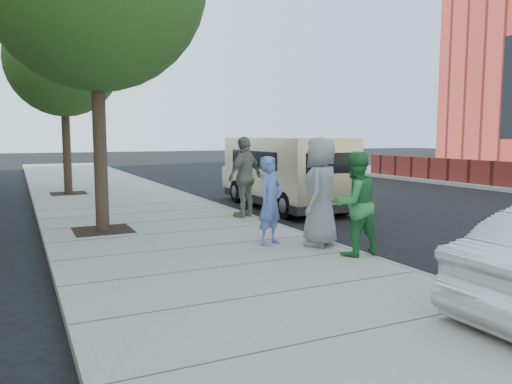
# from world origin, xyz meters

# --- Properties ---
(ground) EXTENTS (120.00, 120.00, 0.00)m
(ground) POSITION_xyz_m (0.00, 0.00, 0.00)
(ground) COLOR black
(ground) RESTS_ON ground
(sidewalk) EXTENTS (5.00, 60.00, 0.15)m
(sidewalk) POSITION_xyz_m (-1.00, 0.00, 0.07)
(sidewalk) COLOR gray
(sidewalk) RESTS_ON ground
(curb_face) EXTENTS (0.12, 60.00, 0.16)m
(curb_face) POSITION_xyz_m (1.44, 0.00, 0.07)
(curb_face) COLOR gray
(curb_face) RESTS_ON ground
(tree_far) EXTENTS (3.92, 3.80, 6.49)m
(tree_far) POSITION_xyz_m (-2.25, 10.00, 4.88)
(tree_far) COLOR black
(tree_far) RESTS_ON sidewalk
(parking_meter) EXTENTS (0.33, 0.17, 1.54)m
(parking_meter) POSITION_xyz_m (1.05, 1.20, 1.27)
(parking_meter) COLOR gray
(parking_meter) RESTS_ON sidewalk
(van) EXTENTS (2.11, 5.75, 2.10)m
(van) POSITION_xyz_m (3.30, 4.57, 1.11)
(van) COLOR #BFB389
(van) RESTS_ON ground
(person_officer) EXTENTS (0.71, 0.63, 1.64)m
(person_officer) POSITION_xyz_m (0.31, -0.38, 0.97)
(person_officer) COLOR #5A76C0
(person_officer) RESTS_ON sidewalk
(person_green_shirt) EXTENTS (0.87, 0.68, 1.76)m
(person_green_shirt) POSITION_xyz_m (1.20, -1.75, 1.03)
(person_green_shirt) COLOR #2D8940
(person_green_shirt) RESTS_ON sidewalk
(person_gray_shirt) EXTENTS (1.14, 1.14, 2.00)m
(person_gray_shirt) POSITION_xyz_m (1.10, -0.85, 1.15)
(person_gray_shirt) COLOR gray
(person_gray_shirt) RESTS_ON sidewalk
(person_striped_polo) EXTENTS (1.27, 0.97, 2.00)m
(person_striped_polo) POSITION_xyz_m (1.20, 2.71, 1.15)
(person_striped_polo) COLOR gray
(person_striped_polo) RESTS_ON sidewalk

